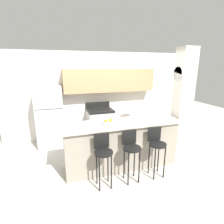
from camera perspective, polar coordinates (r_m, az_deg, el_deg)
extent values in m
plane|color=beige|center=(4.07, 3.02, -17.04)|extent=(14.00, 14.00, 0.00)
cube|color=white|center=(5.41, -4.15, 5.54)|extent=(5.60, 0.06, 2.55)
cube|color=tan|center=(5.25, -0.62, 10.28)|extent=(2.72, 0.32, 0.67)
cube|color=silver|center=(5.20, -4.55, 8.17)|extent=(0.72, 0.28, 0.12)
cube|color=white|center=(4.38, 21.89, 2.27)|extent=(0.36, 0.32, 2.55)
cylinder|color=silver|center=(4.18, 20.77, 11.79)|extent=(0.02, 0.31, 0.31)
cylinder|color=white|center=(4.17, 20.70, 11.79)|extent=(0.01, 0.27, 0.27)
cube|color=gray|center=(3.84, 3.12, -10.84)|extent=(2.39, 0.57, 0.98)
cube|color=beige|center=(3.64, 3.23, -3.66)|extent=(2.51, 0.69, 0.03)
cube|color=silver|center=(5.08, -19.32, -4.34)|extent=(0.70, 0.65, 1.10)
cube|color=silver|center=(4.88, -20.13, 4.71)|extent=(0.70, 0.65, 0.52)
cube|color=#333333|center=(4.61, -19.98, 0.85)|extent=(0.66, 0.01, 0.01)
cylinder|color=#B2B2B7|center=(4.73, -16.75, -4.80)|extent=(0.02, 0.02, 0.61)
cube|color=silver|center=(5.26, -3.83, -4.28)|extent=(0.74, 0.62, 0.85)
cube|color=black|center=(5.13, -3.91, 0.52)|extent=(0.74, 0.62, 0.06)
cube|color=black|center=(5.38, -4.67, 2.39)|extent=(0.74, 0.04, 0.16)
cube|color=black|center=(4.96, -2.96, -4.97)|extent=(0.44, 0.01, 0.27)
cylinder|color=black|center=(3.14, -2.75, -13.07)|extent=(0.33, 0.33, 0.03)
cube|color=black|center=(3.19, -3.45, -9.43)|extent=(0.28, 0.02, 0.28)
cylinder|color=black|center=(3.21, -4.12, -19.72)|extent=(0.02, 0.02, 0.66)
cylinder|color=black|center=(3.26, -0.20, -19.11)|extent=(0.02, 0.02, 0.66)
cylinder|color=black|center=(3.38, -5.02, -17.71)|extent=(0.02, 0.02, 0.66)
cylinder|color=black|center=(3.43, -1.33, -17.18)|extent=(0.02, 0.02, 0.66)
cylinder|color=black|center=(3.30, 6.55, -11.67)|extent=(0.33, 0.33, 0.03)
cube|color=black|center=(3.35, 5.64, -8.25)|extent=(0.28, 0.02, 0.28)
cylinder|color=black|center=(3.35, 5.38, -18.10)|extent=(0.02, 0.02, 0.66)
cylinder|color=black|center=(3.43, 8.87, -17.37)|extent=(0.02, 0.02, 0.66)
cylinder|color=black|center=(3.52, 3.96, -16.30)|extent=(0.02, 0.02, 0.66)
cylinder|color=black|center=(3.59, 7.29, -15.67)|extent=(0.02, 0.02, 0.66)
cylinder|color=black|center=(3.54, 14.71, -10.19)|extent=(0.33, 0.33, 0.03)
cube|color=black|center=(3.59, 13.68, -7.03)|extent=(0.28, 0.02, 0.28)
cylinder|color=black|center=(3.57, 13.74, -16.25)|extent=(0.02, 0.02, 0.66)
cylinder|color=black|center=(3.67, 16.74, -15.50)|extent=(0.02, 0.02, 0.66)
cylinder|color=black|center=(3.73, 11.98, -14.69)|extent=(0.02, 0.02, 0.66)
cylinder|color=black|center=(3.83, 14.89, -14.03)|extent=(0.02, 0.02, 0.66)
cylinder|color=silver|center=(3.51, -1.29, -3.64)|extent=(0.22, 0.22, 0.05)
sphere|color=gold|center=(3.51, -0.54, -2.76)|extent=(0.08, 0.08, 0.08)
sphere|color=orange|center=(3.48, -2.08, -3.01)|extent=(0.06, 0.06, 0.06)
cylinder|color=#59595B|center=(5.00, -12.42, -8.57)|extent=(0.28, 0.28, 0.38)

